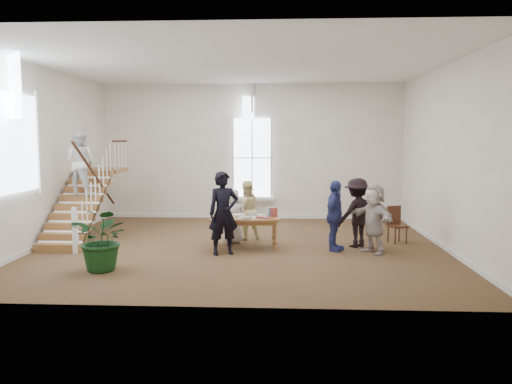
# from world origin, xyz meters

# --- Properties ---
(ground) EXTENTS (10.00, 10.00, 0.00)m
(ground) POSITION_xyz_m (0.00, 0.00, 0.00)
(ground) COLOR #4A2F1D
(ground) RESTS_ON ground
(room_shell) EXTENTS (10.49, 10.00, 10.00)m
(room_shell) POSITION_xyz_m (-0.00, 4.39, 0.40)
(room_shell) COLOR beige
(room_shell) RESTS_ON ground
(staircase) EXTENTS (1.10, 4.10, 2.92)m
(staircase) POSITION_xyz_m (-4.34, 0.75, 1.62)
(staircase) COLOR brown
(staircase) RESTS_ON ground
(library_table) EXTENTS (1.70, 0.92, 0.84)m
(library_table) POSITION_xyz_m (0.08, -0.17, 0.69)
(library_table) COLOR brown
(library_table) RESTS_ON ground
(police_officer) EXTENTS (0.83, 0.68, 1.95)m
(police_officer) POSITION_xyz_m (-0.36, -0.83, 0.97)
(police_officer) COLOR black
(police_officer) RESTS_ON ground
(elderly_woman) EXTENTS (0.73, 0.51, 1.42)m
(elderly_woman) POSITION_xyz_m (-0.26, 0.42, 0.71)
(elderly_woman) COLOR beige
(elderly_woman) RESTS_ON ground
(person_yellow) EXTENTS (0.94, 0.85, 1.58)m
(person_yellow) POSITION_xyz_m (0.04, 0.92, 0.79)
(person_yellow) COLOR beige
(person_yellow) RESTS_ON ground
(woman_cluster_a) EXTENTS (0.77, 1.08, 1.71)m
(woman_cluster_a) POSITION_xyz_m (2.27, -0.32, 0.85)
(woman_cluster_a) COLOR navy
(woman_cluster_a) RESTS_ON ground
(woman_cluster_b) EXTENTS (1.28, 1.14, 1.73)m
(woman_cluster_b) POSITION_xyz_m (2.87, 0.13, 0.86)
(woman_cluster_b) COLOR black
(woman_cluster_b) RESTS_ON ground
(woman_cluster_c) EXTENTS (1.16, 1.58, 1.65)m
(woman_cluster_c) POSITION_xyz_m (3.17, -0.52, 0.82)
(woman_cluster_c) COLOR #BFB3AC
(woman_cluster_c) RESTS_ON ground
(floor_plant) EXTENTS (1.41, 1.30, 1.32)m
(floor_plant) POSITION_xyz_m (-2.65, -2.40, 0.66)
(floor_plant) COLOR #113515
(floor_plant) RESTS_ON ground
(side_chair) EXTENTS (0.53, 0.53, 0.95)m
(side_chair) POSITION_xyz_m (3.97, 0.74, 0.53)
(side_chair) COLOR #38190F
(side_chair) RESTS_ON ground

